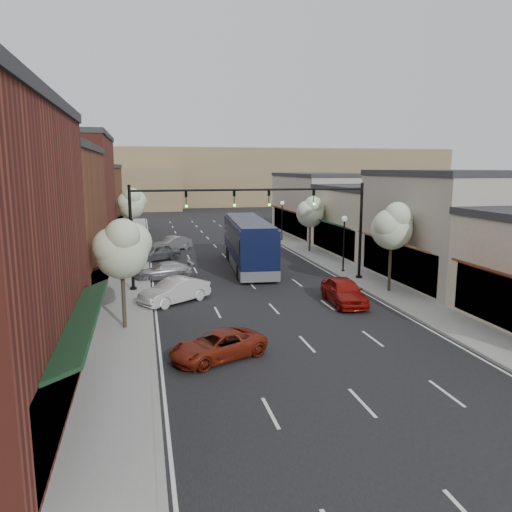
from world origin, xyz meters
TOP-DOWN VIEW (x-y plane):
  - ground at (0.00, 0.00)m, footprint 160.00×160.00m
  - sidewalk_left at (-8.40, 18.50)m, footprint 2.80×73.00m
  - sidewalk_right at (8.40, 18.50)m, footprint 2.80×73.00m
  - curb_left at (-7.00, 18.50)m, footprint 0.25×73.00m
  - curb_right at (7.00, 18.50)m, footprint 0.25×73.00m
  - bldg_left_midnear at (-14.23, 6.00)m, footprint 10.14×14.10m
  - bldg_left_midfar at (-14.24, 20.00)m, footprint 10.14×14.10m
  - bldg_left_far at (-14.22, 36.00)m, footprint 10.14×18.10m
  - bldg_right_midnear at (13.72, 6.00)m, footprint 9.14×12.10m
  - bldg_right_midfar at (13.70, 18.00)m, footprint 9.14×12.10m
  - bldg_right_far at (13.71, 32.00)m, footprint 9.14×16.10m
  - hill_far at (0.00, 90.00)m, footprint 120.00×30.00m
  - hill_near at (-25.00, 78.00)m, footprint 50.00×20.00m
  - signal_mast_right at (5.62, 8.00)m, footprint 8.22×0.46m
  - signal_mast_left at (-5.62, 8.00)m, footprint 8.22×0.46m
  - tree_right_near at (8.35, 3.94)m, footprint 2.85×2.65m
  - tree_right_far at (8.35, 19.94)m, footprint 2.85×2.65m
  - tree_left_near at (-8.25, -0.06)m, footprint 2.85×2.65m
  - tree_left_far at (-8.25, 25.94)m, footprint 2.85×2.65m
  - lamp_post_near at (7.80, 10.50)m, footprint 0.44×0.44m
  - lamp_post_far at (7.80, 28.00)m, footprint 0.44×0.44m
  - coach_bus at (1.08, 14.26)m, footprint 3.77×13.06m
  - red_hatchback at (4.35, 2.08)m, footprint 2.15×4.73m
  - parked_car_a at (-4.31, -4.86)m, footprint 4.68×3.52m
  - parked_car_b at (-5.51, 4.60)m, footprint 4.60×3.86m
  - parked_car_c at (-5.86, 11.35)m, footprint 4.44×2.26m
  - parked_car_d at (-6.20, 18.98)m, footprint 4.60×3.72m
  - parked_car_e at (-4.57, 24.05)m, footprint 4.25×3.74m

SIDE VIEW (x-z plane):
  - ground at x=0.00m, z-range 0.00..0.00m
  - curb_left at x=-7.00m, z-range -0.01..0.16m
  - curb_right at x=7.00m, z-range -0.01..0.16m
  - sidewalk_left at x=-8.40m, z-range 0.00..0.15m
  - sidewalk_right at x=8.40m, z-range 0.00..0.15m
  - parked_car_a at x=-4.31m, z-range 0.00..1.18m
  - parked_car_c at x=-5.86m, z-range 0.00..1.23m
  - parked_car_e at x=-4.57m, z-range 0.00..1.39m
  - parked_car_d at x=-6.20m, z-range 0.00..1.47m
  - parked_car_b at x=-5.51m, z-range 0.00..1.48m
  - red_hatchback at x=4.35m, z-range 0.00..1.57m
  - coach_bus at x=1.08m, z-range 0.07..4.01m
  - lamp_post_near at x=7.80m, z-range 0.79..5.23m
  - lamp_post_far at x=7.80m, z-range 0.79..5.23m
  - bldg_right_midfar at x=13.70m, z-range -0.03..6.37m
  - bldg_right_far at x=13.71m, z-range -0.04..7.36m
  - bldg_right_midnear at x=13.72m, z-range -0.04..7.86m
  - tree_right_far at x=8.35m, z-range 1.28..6.70m
  - hill_near at x=-25.00m, z-range 0.00..8.00m
  - bldg_left_far at x=-14.22m, z-range -0.04..8.36m
  - tree_left_near at x=-8.25m, z-range 1.38..7.07m
  - tree_right_near at x=8.35m, z-range 1.47..7.43m
  - tree_left_far at x=-8.25m, z-range 1.54..7.67m
  - signal_mast_right at x=5.62m, z-range 1.12..8.12m
  - signal_mast_left at x=-5.62m, z-range 1.12..8.12m
  - bldg_left_midnear at x=-14.23m, z-range -0.04..9.36m
  - bldg_left_midfar at x=-14.24m, z-range -0.05..10.85m
  - hill_far at x=0.00m, z-range 0.00..12.00m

